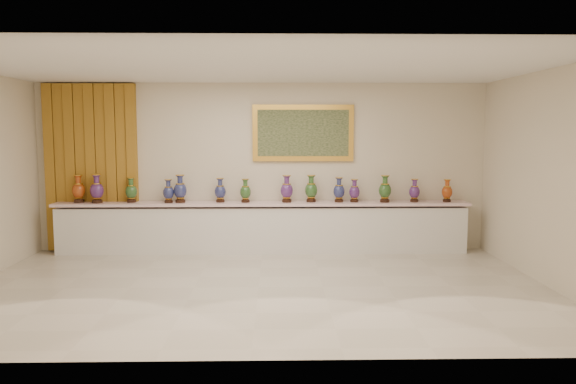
# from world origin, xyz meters

# --- Properties ---
(ground) EXTENTS (8.00, 8.00, 0.00)m
(ground) POSITION_xyz_m (0.00, 0.00, 0.00)
(ground) COLOR beige
(ground) RESTS_ON ground
(room) EXTENTS (8.00, 8.00, 8.00)m
(room) POSITION_xyz_m (-2.43, 2.44, 1.60)
(room) COLOR beige
(room) RESTS_ON ground
(counter) EXTENTS (7.28, 0.48, 0.90)m
(counter) POSITION_xyz_m (0.00, 2.27, 0.44)
(counter) COLOR white
(counter) RESTS_ON ground
(vase_0) EXTENTS (0.30, 0.30, 0.49)m
(vase_0) POSITION_xyz_m (-3.22, 2.28, 1.12)
(vase_0) COLOR #32190E
(vase_0) RESTS_ON counter
(vase_1) EXTENTS (0.24, 0.24, 0.50)m
(vase_1) POSITION_xyz_m (-2.88, 2.22, 1.12)
(vase_1) COLOR #32190E
(vase_1) RESTS_ON counter
(vase_2) EXTENTS (0.27, 0.27, 0.44)m
(vase_2) POSITION_xyz_m (-2.31, 2.29, 1.10)
(vase_2) COLOR #32190E
(vase_2) RESTS_ON counter
(vase_3) EXTENTS (0.25, 0.25, 0.41)m
(vase_3) POSITION_xyz_m (-1.64, 2.21, 1.08)
(vase_3) COLOR #32190E
(vase_3) RESTS_ON counter
(vase_4) EXTENTS (0.29, 0.29, 0.49)m
(vase_4) POSITION_xyz_m (-1.44, 2.24, 1.12)
(vase_4) COLOR #32190E
(vase_4) RESTS_ON counter
(vase_5) EXTENTS (0.21, 0.21, 0.43)m
(vase_5) POSITION_xyz_m (-0.74, 2.29, 1.09)
(vase_5) COLOR #32190E
(vase_5) RESTS_ON counter
(vase_6) EXTENTS (0.23, 0.23, 0.42)m
(vase_6) POSITION_xyz_m (-0.30, 2.25, 1.09)
(vase_6) COLOR #32190E
(vase_6) RESTS_ON counter
(vase_7) EXTENTS (0.27, 0.27, 0.48)m
(vase_7) POSITION_xyz_m (0.43, 2.25, 1.11)
(vase_7) COLOR #32190E
(vase_7) RESTS_ON counter
(vase_8) EXTENTS (0.25, 0.25, 0.48)m
(vase_8) POSITION_xyz_m (0.87, 2.29, 1.11)
(vase_8) COLOR #32190E
(vase_8) RESTS_ON counter
(vase_9) EXTENTS (0.23, 0.23, 0.44)m
(vase_9) POSITION_xyz_m (1.36, 2.26, 1.10)
(vase_9) COLOR #32190E
(vase_9) RESTS_ON counter
(vase_10) EXTENTS (0.21, 0.21, 0.40)m
(vase_10) POSITION_xyz_m (1.63, 2.26, 1.08)
(vase_10) COLOR #32190E
(vase_10) RESTS_ON counter
(vase_11) EXTENTS (0.23, 0.23, 0.48)m
(vase_11) POSITION_xyz_m (2.16, 2.22, 1.11)
(vase_11) COLOR #32190E
(vase_11) RESTS_ON counter
(vase_12) EXTENTS (0.21, 0.21, 0.41)m
(vase_12) POSITION_xyz_m (2.70, 2.27, 1.08)
(vase_12) COLOR #32190E
(vase_12) RESTS_ON counter
(vase_13) EXTENTS (0.21, 0.21, 0.40)m
(vase_13) POSITION_xyz_m (3.28, 2.25, 1.08)
(vase_13) COLOR #32190E
(vase_13) RESTS_ON counter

